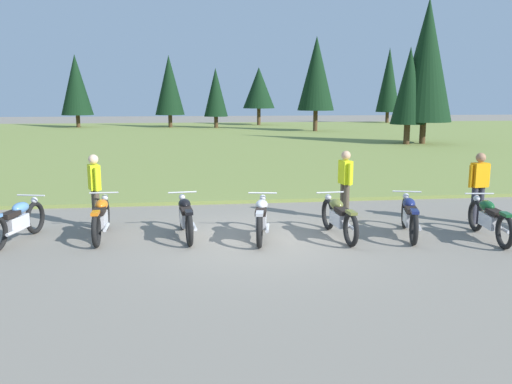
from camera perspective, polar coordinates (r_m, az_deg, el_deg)
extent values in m
plane|color=gray|center=(11.04, 0.39, -5.15)|extent=(140.00, 140.00, 0.00)
cube|color=olive|center=(36.45, -5.00, 5.71)|extent=(80.00, 44.00, 0.10)
cylinder|color=#47331E|center=(44.21, 6.41, 7.58)|extent=(0.36, 0.36, 1.79)
cone|color=black|center=(44.20, 6.52, 12.58)|extent=(2.99, 2.99, 5.92)
cylinder|color=#47331E|center=(33.76, 17.51, 6.04)|extent=(0.36, 0.36, 1.43)
cone|color=black|center=(33.75, 17.92, 13.33)|extent=(3.23, 3.23, 7.17)
cylinder|color=#47331E|center=(48.67, -4.32, 7.47)|extent=(0.36, 0.36, 1.13)
cone|color=black|center=(48.62, -4.37, 10.67)|extent=(2.15, 2.15, 4.31)
cylinder|color=#47331E|center=(53.37, 0.30, 8.08)|extent=(0.36, 0.36, 1.76)
cone|color=black|center=(53.34, 0.31, 11.17)|extent=(3.16, 3.16, 4.00)
cylinder|color=#47331E|center=(51.85, -18.62, 7.19)|extent=(0.36, 0.36, 1.24)
cone|color=black|center=(51.80, -18.83, 10.88)|extent=(2.87, 2.87, 5.45)
cylinder|color=#47331E|center=(59.84, 13.95, 7.78)|extent=(0.36, 0.36, 1.26)
cone|color=black|center=(59.82, 14.12, 11.63)|extent=(2.54, 2.54, 6.78)
cylinder|color=#47331E|center=(49.99, -9.22, 7.51)|extent=(0.36, 0.36, 1.25)
cone|color=black|center=(49.95, -9.33, 11.30)|extent=(2.68, 2.68, 5.37)
cylinder|color=#47331E|center=(33.09, 15.93, 5.93)|extent=(0.36, 0.36, 1.30)
cone|color=black|center=(33.02, 16.18, 10.95)|extent=(2.04, 2.04, 4.50)
torus|color=black|center=(12.42, -22.71, -2.56)|extent=(0.27, 0.70, 0.70)
cube|color=silver|center=(11.83, -24.39, -3.05)|extent=(0.35, 0.67, 0.28)
ellipsoid|color=#598CC6|center=(11.92, -24.05, -1.55)|extent=(0.37, 0.53, 0.22)
cube|color=black|center=(11.60, -25.04, -2.23)|extent=(0.33, 0.52, 0.10)
cylinder|color=silver|center=(12.24, -23.10, -0.33)|extent=(0.61, 0.18, 0.03)
sphere|color=silver|center=(12.36, -22.78, -0.82)|extent=(0.14, 0.14, 0.14)
cylinder|color=silver|center=(11.53, -24.53, -3.90)|extent=(0.20, 0.55, 0.07)
torus|color=black|center=(12.22, -15.90, -2.35)|extent=(0.11, 0.70, 0.70)
torus|color=black|center=(10.87, -16.84, -3.94)|extent=(0.11, 0.70, 0.70)
cube|color=silver|center=(11.54, -16.35, -2.86)|extent=(0.21, 0.64, 0.28)
ellipsoid|color=orange|center=(11.65, -16.30, -1.32)|extent=(0.27, 0.49, 0.22)
cube|color=black|center=(11.28, -16.56, -2.02)|extent=(0.23, 0.48, 0.10)
cube|color=orange|center=(10.80, -16.93, -2.19)|extent=(0.15, 0.32, 0.06)
cylinder|color=silver|center=(12.03, -16.08, -0.08)|extent=(0.62, 0.04, 0.03)
sphere|color=silver|center=(12.17, -15.97, -0.58)|extent=(0.14, 0.14, 0.14)
cylinder|color=silver|center=(11.25, -15.83, -3.68)|extent=(0.08, 0.55, 0.07)
torus|color=black|center=(11.92, -7.92, -2.36)|extent=(0.17, 0.71, 0.70)
torus|color=black|center=(10.57, -7.21, -3.98)|extent=(0.17, 0.71, 0.70)
cube|color=silver|center=(11.23, -7.59, -2.87)|extent=(0.27, 0.66, 0.28)
ellipsoid|color=black|center=(11.35, -7.72, -1.29)|extent=(0.31, 0.50, 0.22)
cube|color=black|center=(10.97, -7.50, -2.01)|extent=(0.27, 0.50, 0.10)
cube|color=black|center=(10.49, -7.25, -2.18)|extent=(0.17, 0.33, 0.06)
cylinder|color=silver|center=(11.73, -7.94, -0.03)|extent=(0.62, 0.10, 0.03)
sphere|color=silver|center=(11.87, -7.98, -0.55)|extent=(0.14, 0.14, 0.14)
cylinder|color=silver|center=(10.98, -6.69, -3.70)|extent=(0.13, 0.55, 0.07)
torus|color=black|center=(11.74, 0.73, -2.46)|extent=(0.23, 0.71, 0.70)
torus|color=black|center=(10.38, 0.39, -4.17)|extent=(0.23, 0.71, 0.70)
cube|color=silver|center=(11.04, 0.57, -3.01)|extent=(0.31, 0.67, 0.28)
ellipsoid|color=#B7B7BC|center=(11.16, 0.61, -1.40)|extent=(0.34, 0.52, 0.22)
cube|color=black|center=(10.78, 0.52, -2.14)|extent=(0.30, 0.51, 0.10)
cube|color=#B7B7BC|center=(10.30, 0.39, -2.34)|extent=(0.20, 0.34, 0.06)
cylinder|color=silver|center=(11.54, 0.71, -0.10)|extent=(0.62, 0.14, 0.03)
sphere|color=silver|center=(11.68, 0.74, -0.62)|extent=(0.14, 0.14, 0.14)
cylinder|color=silver|center=(10.77, 1.24, -3.91)|extent=(0.17, 0.55, 0.07)
torus|color=black|center=(11.91, 7.77, -2.37)|extent=(0.14, 0.70, 0.70)
torus|color=black|center=(10.63, 10.18, -3.98)|extent=(0.14, 0.70, 0.70)
cube|color=silver|center=(11.25, 8.92, -2.88)|extent=(0.24, 0.65, 0.28)
ellipsoid|color=brown|center=(11.36, 8.65, -1.31)|extent=(0.29, 0.50, 0.22)
cube|color=black|center=(11.00, 9.33, -2.02)|extent=(0.25, 0.49, 0.10)
cube|color=brown|center=(10.55, 10.24, -2.19)|extent=(0.16, 0.33, 0.06)
cylinder|color=silver|center=(11.71, 7.99, -0.04)|extent=(0.62, 0.07, 0.03)
sphere|color=silver|center=(11.85, 7.79, -0.56)|extent=(0.14, 0.14, 0.14)
cylinder|color=silver|center=(11.05, 10.11, -3.70)|extent=(0.11, 0.55, 0.07)
torus|color=black|center=(12.37, 15.78, -2.19)|extent=(0.29, 0.70, 0.70)
torus|color=black|center=(11.02, 16.65, -3.75)|extent=(0.29, 0.70, 0.70)
cube|color=silver|center=(11.68, 16.20, -2.69)|extent=(0.37, 0.67, 0.28)
ellipsoid|color=navy|center=(11.80, 16.16, -1.17)|extent=(0.38, 0.53, 0.22)
cube|color=black|center=(11.42, 16.40, -1.86)|extent=(0.34, 0.52, 0.10)
cube|color=navy|center=(10.94, 16.74, -2.02)|extent=(0.22, 0.35, 0.06)
cylinder|color=silver|center=(12.18, 15.95, 0.05)|extent=(0.60, 0.20, 0.03)
sphere|color=silver|center=(12.32, 15.86, -0.45)|extent=(0.14, 0.14, 0.14)
cylinder|color=silver|center=(11.43, 17.06, -3.52)|extent=(0.22, 0.55, 0.07)
torus|color=black|center=(12.63, 22.60, -2.35)|extent=(0.19, 0.71, 0.70)
torus|color=black|center=(11.38, 25.24, -3.87)|extent=(0.19, 0.71, 0.70)
cube|color=silver|center=(11.99, 23.87, -2.84)|extent=(0.28, 0.66, 0.28)
ellipsoid|color=#144C23|center=(12.09, 23.63, -1.36)|extent=(0.32, 0.51, 0.22)
cube|color=black|center=(11.75, 24.37, -2.03)|extent=(0.28, 0.50, 0.10)
cube|color=#144C23|center=(11.31, 25.37, -2.20)|extent=(0.18, 0.34, 0.06)
cylinder|color=silver|center=(12.44, 22.94, -0.16)|extent=(0.62, 0.11, 0.03)
sphere|color=silver|center=(12.57, 22.69, -0.64)|extent=(0.14, 0.14, 0.14)
cylinder|color=silver|center=(11.80, 25.03, -3.63)|extent=(0.14, 0.55, 0.07)
cylinder|color=#4C4233|center=(12.96, 9.35, -0.97)|extent=(0.14, 0.14, 0.88)
cylinder|color=#4C4233|center=(12.81, 9.70, -1.12)|extent=(0.14, 0.14, 0.88)
cube|color=#D8EA19|center=(12.77, 9.62, 2.13)|extent=(0.27, 0.39, 0.56)
sphere|color=tan|center=(12.72, 9.68, 3.91)|extent=(0.22, 0.22, 0.22)
cylinder|color=#D8EA19|center=(12.97, 9.18, 2.18)|extent=(0.09, 0.09, 0.52)
cylinder|color=#D8EA19|center=(12.56, 10.08, 1.89)|extent=(0.09, 0.09, 0.52)
cylinder|color=#2D2D38|center=(13.35, 23.04, -1.34)|extent=(0.14, 0.14, 0.88)
cylinder|color=#2D2D38|center=(13.24, 22.43, -1.39)|extent=(0.14, 0.14, 0.88)
cube|color=orange|center=(13.17, 22.95, 1.70)|extent=(0.39, 0.27, 0.56)
sphere|color=#9E7051|center=(13.13, 23.08, 3.43)|extent=(0.22, 0.22, 0.22)
cylinder|color=orange|center=(13.32, 23.72, 1.65)|extent=(0.09, 0.09, 0.52)
cylinder|color=orange|center=(13.04, 22.16, 1.59)|extent=(0.09, 0.09, 0.52)
cylinder|color=#4C4233|center=(12.38, -16.79, -1.81)|extent=(0.14, 0.14, 0.88)
cylinder|color=#4C4233|center=(12.55, -16.95, -1.65)|extent=(0.14, 0.14, 0.88)
cube|color=#D8EA19|center=(12.34, -17.04, 1.54)|extent=(0.33, 0.41, 0.56)
sphere|color=beige|center=(12.29, -17.14, 3.38)|extent=(0.22, 0.22, 0.22)
cylinder|color=#D8EA19|center=(12.12, -16.82, 1.31)|extent=(0.09, 0.09, 0.52)
cylinder|color=#D8EA19|center=(12.57, -17.24, 1.59)|extent=(0.09, 0.09, 0.52)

